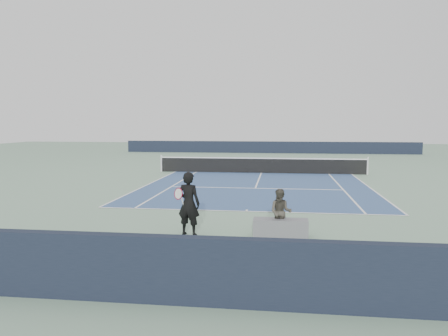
# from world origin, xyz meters

# --- Properties ---
(ground) EXTENTS (80.00, 80.00, 0.00)m
(ground) POSITION_xyz_m (0.00, 0.00, 0.00)
(ground) COLOR gray
(court_surface) EXTENTS (10.97, 23.77, 0.01)m
(court_surface) POSITION_xyz_m (0.00, 0.00, 0.01)
(court_surface) COLOR #35507E
(court_surface) RESTS_ON ground
(tennis_net) EXTENTS (12.90, 0.10, 1.07)m
(tennis_net) POSITION_xyz_m (0.00, 0.00, 0.50)
(tennis_net) COLOR silver
(tennis_net) RESTS_ON ground
(windscreen_far) EXTENTS (30.00, 0.25, 1.20)m
(windscreen_far) POSITION_xyz_m (0.00, 17.88, 0.60)
(windscreen_far) COLOR black
(windscreen_far) RESTS_ON ground
(windscreen_near) EXTENTS (30.00, 0.25, 1.20)m
(windscreen_near) POSITION_xyz_m (0.00, -19.88, 0.60)
(windscreen_near) COLOR black
(windscreen_near) RESTS_ON ground
(tennis_player) EXTENTS (0.83, 0.62, 1.80)m
(tennis_player) POSITION_xyz_m (-1.35, -15.30, 0.90)
(tennis_player) COLOR black
(tennis_player) RESTS_ON ground
(tennis_ball) EXTENTS (0.07, 0.07, 0.07)m
(tennis_ball) POSITION_xyz_m (-1.13, -15.95, 0.03)
(tennis_ball) COLOR yellow
(tennis_ball) RESTS_ON ground
(spectator_bench) EXTENTS (1.56, 0.68, 1.33)m
(spectator_bench) POSITION_xyz_m (1.20, -15.09, 0.48)
(spectator_bench) COLOR slate
(spectator_bench) RESTS_ON ground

